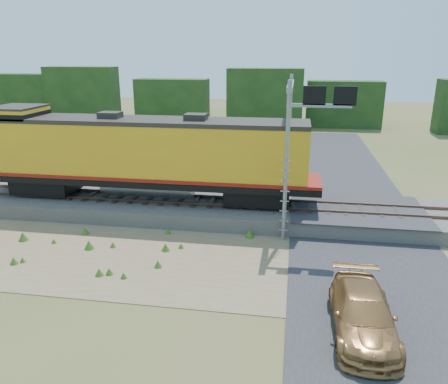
# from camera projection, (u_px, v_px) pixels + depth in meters

# --- Properties ---
(ground) EXTENTS (140.00, 140.00, 0.00)m
(ground) POSITION_uv_depth(u_px,v_px,m) (207.00, 265.00, 18.94)
(ground) COLOR #475123
(ground) RESTS_ON ground
(ballast) EXTENTS (70.00, 5.00, 0.80)m
(ballast) POSITION_uv_depth(u_px,v_px,m) (228.00, 210.00, 24.46)
(ballast) COLOR slate
(ballast) RESTS_ON ground
(rails) EXTENTS (70.00, 1.54, 0.16)m
(rails) POSITION_uv_depth(u_px,v_px,m) (228.00, 202.00, 24.32)
(rails) COLOR brown
(rails) RESTS_ON ballast
(dirt_shoulder) EXTENTS (26.00, 8.00, 0.03)m
(dirt_shoulder) POSITION_uv_depth(u_px,v_px,m) (166.00, 256.00, 19.71)
(dirt_shoulder) COLOR #8C7754
(dirt_shoulder) RESTS_ON ground
(road) EXTENTS (7.00, 66.00, 0.86)m
(road) POSITION_uv_depth(u_px,v_px,m) (372.00, 267.00, 18.55)
(road) COLOR #38383A
(road) RESTS_ON ground
(tree_line_north) EXTENTS (130.00, 3.00, 6.50)m
(tree_line_north) POSITION_uv_depth(u_px,v_px,m) (267.00, 102.00, 53.74)
(tree_line_north) COLOR #173613
(tree_line_north) RESTS_ON ground
(weed_clumps) EXTENTS (15.00, 6.20, 0.56)m
(weed_clumps) POSITION_uv_depth(u_px,v_px,m) (131.00, 258.00, 19.57)
(weed_clumps) COLOR #3B641C
(weed_clumps) RESTS_ON ground
(locomotive) EXTENTS (19.24, 2.93, 4.96)m
(locomotive) POSITION_uv_depth(u_px,v_px,m) (141.00, 154.00, 24.29)
(locomotive) COLOR black
(locomotive) RESTS_ON rails
(signal_gantry) EXTENTS (3.04, 6.20, 7.66)m
(signal_gantry) POSITION_uv_depth(u_px,v_px,m) (297.00, 118.00, 21.66)
(signal_gantry) COLOR gray
(signal_gantry) RESTS_ON ground
(car) EXTENTS (1.97, 4.78, 1.38)m
(car) POSITION_uv_depth(u_px,v_px,m) (363.00, 314.00, 14.17)
(car) COLOR #A2713C
(car) RESTS_ON ground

